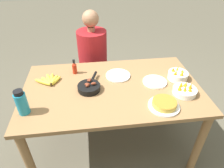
{
  "coord_description": "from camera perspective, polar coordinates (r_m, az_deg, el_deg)",
  "views": [
    {
      "loc": [
        -0.18,
        -1.43,
        1.83
      ],
      "look_at": [
        0.0,
        0.0,
        0.8
      ],
      "focal_mm": 32.0,
      "sensor_mm": 36.0,
      "label": 1
    }
  ],
  "objects": [
    {
      "name": "ground_plane",
      "position": [
        2.33,
        -0.0,
        -16.2
      ],
      "size": [
        14.0,
        14.0,
        0.0
      ],
      "primitive_type": "plane",
      "color": "#565142"
    },
    {
      "name": "water_bottle",
      "position": [
        1.61,
        -24.41,
        -4.88
      ],
      "size": [
        0.09,
        0.09,
        0.21
      ],
      "color": "teal",
      "rests_on": "dining_table"
    },
    {
      "name": "fruit_bowl_mango",
      "position": [
        1.97,
        18.28,
        2.43
      ],
      "size": [
        0.18,
        0.18,
        0.12
      ],
      "color": "white",
      "rests_on": "dining_table"
    },
    {
      "name": "empty_plate_near_front",
      "position": [
        1.92,
        1.74,
        2.44
      ],
      "size": [
        0.23,
        0.23,
        0.02
      ],
      "color": "white",
      "rests_on": "dining_table"
    },
    {
      "name": "banana_bunch",
      "position": [
        1.92,
        -17.31,
        0.98
      ],
      "size": [
        0.26,
        0.2,
        0.04
      ],
      "color": "yellow",
      "rests_on": "dining_table"
    },
    {
      "name": "hot_sauce_bottle",
      "position": [
        1.97,
        -10.67,
        4.69
      ],
      "size": [
        0.04,
        0.04,
        0.15
      ],
      "color": "#B72814",
      "rests_on": "dining_table"
    },
    {
      "name": "person_figure",
      "position": [
        2.55,
        -5.28,
        4.31
      ],
      "size": [
        0.38,
        0.38,
        1.24
      ],
      "color": "black",
      "rests_on": "ground_plane"
    },
    {
      "name": "dining_table",
      "position": [
        1.85,
        -0.0,
        -3.31
      ],
      "size": [
        1.58,
        0.93,
        0.77
      ],
      "color": "olive",
      "rests_on": "ground_plane"
    },
    {
      "name": "empty_plate_far_left",
      "position": [
        1.88,
        12.12,
        0.62
      ],
      "size": [
        0.22,
        0.22,
        0.02
      ],
      "color": "white",
      "rests_on": "dining_table"
    },
    {
      "name": "frittata_plate_center",
      "position": [
        1.62,
        14.67,
        -5.62
      ],
      "size": [
        0.25,
        0.25,
        0.06
      ],
      "color": "white",
      "rests_on": "dining_table"
    },
    {
      "name": "skillet",
      "position": [
        1.75,
        -6.53,
        -0.82
      ],
      "size": [
        0.2,
        0.33,
        0.08
      ],
      "rotation": [
        0.0,
        0.0,
        1.25
      ],
      "color": "black",
      "rests_on": "dining_table"
    },
    {
      "name": "fruit_bowl_citrus",
      "position": [
        1.8,
        20.05,
        -1.71
      ],
      "size": [
        0.2,
        0.2,
        0.11
      ],
      "color": "white",
      "rests_on": "dining_table"
    }
  ]
}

